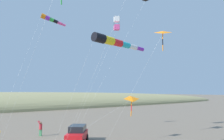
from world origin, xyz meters
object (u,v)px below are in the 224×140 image
(kite_delta_rainbow_low_near, at_px, (163,33))
(kite_windsock_teal_far_right, at_px, (50,19))
(cooler_box, at_px, (72,137))
(person_adult_flyer, at_px, (41,128))
(kite_windsock_purple_drifting, at_px, (114,42))
(parked_car, at_px, (77,134))
(kite_delta_white_trailing, at_px, (132,99))
(kite_box_black_fish_shape, at_px, (117,23))

(kite_delta_rainbow_low_near, xyz_separation_m, kite_windsock_teal_far_right, (16.02, 5.90, 4.39))
(cooler_box, distance_m, person_adult_flyer, 4.57)
(person_adult_flyer, bearing_deg, kite_windsock_teal_far_right, -37.94)
(kite_delta_rainbow_low_near, bearing_deg, kite_windsock_purple_drifting, 89.04)
(parked_car, relative_size, cooler_box, 7.24)
(kite_delta_white_trailing, bearing_deg, kite_box_black_fish_shape, -17.38)
(cooler_box, height_order, kite_delta_rainbow_low_near, kite_delta_rainbow_low_near)
(kite_windsock_purple_drifting, height_order, kite_delta_white_trailing, kite_windsock_purple_drifting)
(person_adult_flyer, xyz_separation_m, kite_delta_white_trailing, (-8.99, -7.52, 3.69))
(kite_box_black_fish_shape, bearing_deg, person_adult_flyer, 65.02)
(person_adult_flyer, relative_size, kite_box_black_fish_shape, 0.12)
(cooler_box, xyz_separation_m, kite_windsock_purple_drifting, (-9.89, 1.09, 9.76))
(cooler_box, relative_size, kite_windsock_purple_drifting, 0.06)
(person_adult_flyer, relative_size, kite_windsock_teal_far_right, 0.11)
(parked_car, bearing_deg, kite_windsock_teal_far_right, 0.85)
(kite_delta_white_trailing, height_order, kite_windsock_teal_far_right, kite_windsock_teal_far_right)
(kite_windsock_teal_far_right, bearing_deg, kite_windsock_purple_drifting, 178.69)
(kite_box_black_fish_shape, bearing_deg, kite_delta_white_trailing, 162.62)
(person_adult_flyer, distance_m, kite_box_black_fish_shape, 17.29)
(cooler_box, distance_m, kite_windsock_teal_far_right, 17.01)
(parked_car, xyz_separation_m, kite_box_black_fish_shape, (1.91, -7.06, 14.24))
(person_adult_flyer, distance_m, kite_delta_white_trailing, 12.28)
(cooler_box, bearing_deg, kite_delta_white_trailing, -136.87)
(kite_delta_rainbow_low_near, bearing_deg, cooler_box, 27.39)
(kite_delta_white_trailing, bearing_deg, cooler_box, 43.13)
(cooler_box, height_order, kite_windsock_purple_drifting, kite_windsock_purple_drifting)
(kite_delta_rainbow_low_near, xyz_separation_m, kite_windsock_purple_drifting, (0.10, 6.27, -1.74))
(kite_windsock_teal_far_right, bearing_deg, kite_delta_white_trailing, -153.33)
(parked_car, bearing_deg, person_adult_flyer, 17.72)
(kite_delta_rainbow_low_near, height_order, kite_box_black_fish_shape, kite_box_black_fish_shape)
(kite_windsock_teal_far_right, bearing_deg, kite_delta_rainbow_low_near, -159.77)
(parked_car, xyz_separation_m, kite_windsock_teal_far_right, (8.46, 0.13, 15.15))
(parked_car, height_order, kite_delta_white_trailing, kite_delta_white_trailing)
(person_adult_flyer, distance_m, kite_windsock_purple_drifting, 16.31)
(kite_windsock_purple_drifting, distance_m, kite_delta_white_trailing, 9.23)
(cooler_box, bearing_deg, person_adult_flyer, 34.73)
(parked_car, relative_size, person_adult_flyer, 2.35)
(cooler_box, distance_m, kite_box_black_fish_shape, 16.32)
(cooler_box, height_order, kite_box_black_fish_shape, kite_box_black_fish_shape)
(cooler_box, relative_size, kite_box_black_fish_shape, 0.04)
(kite_delta_rainbow_low_near, height_order, kite_windsock_purple_drifting, kite_delta_rainbow_low_near)
(kite_box_black_fish_shape, distance_m, kite_windsock_teal_far_right, 9.77)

